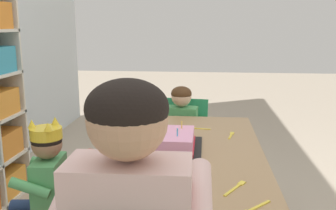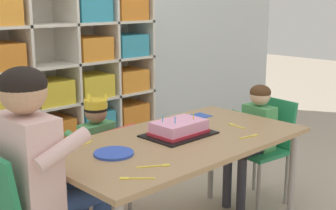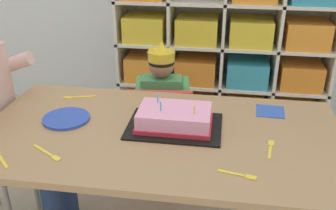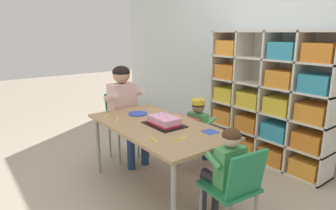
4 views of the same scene
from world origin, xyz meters
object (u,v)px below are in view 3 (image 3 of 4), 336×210
(fork_scattered_mid_table, at_px, (270,148))
(fork_at_table_front_edge, at_px, (240,175))
(activity_table, at_px, (160,143))
(fork_near_cake_tray, at_px, (77,97))
(fork_near_child_seat, at_px, (0,157))
(fork_beside_plate_stack, at_px, (48,154))
(child_with_crown, at_px, (162,96))
(classroom_chair_blue, at_px, (161,127))
(paper_plate_stack, at_px, (66,119))
(birthday_cake_on_tray, at_px, (175,120))

(fork_scattered_mid_table, height_order, fork_at_table_front_edge, same)
(activity_table, distance_m, fork_near_cake_tray, 0.49)
(fork_near_child_seat, relative_size, fork_at_table_front_edge, 0.91)
(fork_scattered_mid_table, distance_m, fork_near_cake_tray, 0.89)
(activity_table, bearing_deg, fork_scattered_mid_table, -8.39)
(fork_near_child_seat, bearing_deg, fork_scattered_mid_table, 56.56)
(activity_table, height_order, fork_near_child_seat, fork_near_child_seat)
(fork_beside_plate_stack, height_order, fork_at_table_front_edge, same)
(child_with_crown, bearing_deg, fork_beside_plate_stack, 67.28)
(classroom_chair_blue, xyz_separation_m, paper_plate_stack, (-0.30, -0.49, 0.28))
(child_with_crown, height_order, birthday_cake_on_tray, child_with_crown)
(classroom_chair_blue, height_order, paper_plate_stack, paper_plate_stack)
(activity_table, xyz_separation_m, classroom_chair_blue, (-0.09, 0.53, -0.23))
(fork_scattered_mid_table, relative_size, fork_beside_plate_stack, 0.94)
(activity_table, relative_size, birthday_cake_on_tray, 3.80)
(fork_beside_plate_stack, bearing_deg, paper_plate_stack, -50.59)
(classroom_chair_blue, height_order, birthday_cake_on_tray, birthday_cake_on_tray)
(activity_table, height_order, classroom_chair_blue, activity_table)
(classroom_chair_blue, bearing_deg, fork_beside_plate_stack, 64.38)
(classroom_chair_blue, distance_m, fork_scattered_mid_table, 0.82)
(paper_plate_stack, distance_m, fork_scattered_mid_table, 0.80)
(birthday_cake_on_tray, distance_m, fork_near_child_seat, 0.63)
(child_with_crown, relative_size, fork_near_cake_tray, 5.60)
(classroom_chair_blue, xyz_separation_m, fork_near_child_seat, (-0.42, -0.79, 0.28))
(child_with_crown, distance_m, fork_scattered_mid_table, 0.87)
(child_with_crown, height_order, paper_plate_stack, child_with_crown)
(child_with_crown, bearing_deg, fork_near_cake_tray, 43.77)
(fork_at_table_front_edge, bearing_deg, fork_scattered_mid_table, -109.46)
(classroom_chair_blue, relative_size, birthday_cake_on_tray, 1.68)
(activity_table, bearing_deg, fork_at_table_front_edge, -38.64)
(birthday_cake_on_tray, xyz_separation_m, fork_scattered_mid_table, (0.36, -0.10, -0.03))
(fork_scattered_mid_table, distance_m, fork_at_table_front_edge, 0.21)
(classroom_chair_blue, bearing_deg, birthday_cake_on_tray, 100.01)
(paper_plate_stack, xyz_separation_m, fork_near_cake_tray, (-0.03, 0.21, -0.00))
(fork_scattered_mid_table, xyz_separation_m, fork_at_table_front_edge, (-0.11, -0.18, 0.00))
(birthday_cake_on_tray, distance_m, fork_scattered_mid_table, 0.37)
(paper_plate_stack, xyz_separation_m, fork_scattered_mid_table, (0.80, -0.10, -0.00))
(child_with_crown, xyz_separation_m, fork_near_cake_tray, (-0.33, -0.38, 0.15))
(classroom_chair_blue, xyz_separation_m, fork_scattered_mid_table, (0.49, -0.59, 0.28))
(activity_table, xyz_separation_m, fork_near_child_seat, (-0.51, -0.26, 0.05))
(fork_near_cake_tray, bearing_deg, activity_table, -46.94)
(paper_plate_stack, distance_m, fork_near_cake_tray, 0.22)
(fork_near_cake_tray, xyz_separation_m, fork_at_table_front_edge, (0.72, -0.49, 0.00))
(child_with_crown, xyz_separation_m, paper_plate_stack, (-0.29, -0.60, 0.15))
(birthday_cake_on_tray, bearing_deg, child_with_crown, 104.07)
(fork_at_table_front_edge, bearing_deg, child_with_crown, -53.55)
(activity_table, relative_size, fork_near_cake_tray, 9.72)
(activity_table, distance_m, fork_scattered_mid_table, 0.41)
(birthday_cake_on_tray, bearing_deg, fork_beside_plate_stack, -147.55)
(paper_plate_stack, bearing_deg, fork_scattered_mid_table, -6.95)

